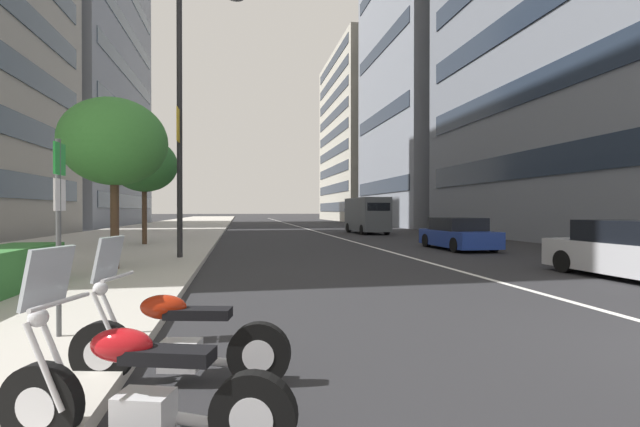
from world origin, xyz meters
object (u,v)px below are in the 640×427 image
(car_approaching_light, at_px, (638,252))
(delivery_van_ahead, at_px, (367,214))
(street_lamp_with_banners, at_px, (188,100))
(street_tree_by_lamp_post, at_px, (114,142))
(car_following_behind, at_px, (458,234))
(parking_sign_by_curb, at_px, (59,213))
(street_tree_near_plaza_corner, at_px, (144,165))
(motorcycle_far_end_row, at_px, (176,341))
(motorcycle_by_sign_pole, at_px, (138,392))

(car_approaching_light, bearing_deg, delivery_van_ahead, -0.49)
(street_lamp_with_banners, bearing_deg, street_tree_by_lamp_post, 148.07)
(car_following_behind, xyz_separation_m, parking_sign_by_curb, (-11.64, 11.74, 1.04))
(car_following_behind, bearing_deg, delivery_van_ahead, 0.76)
(street_lamp_with_banners, relative_size, street_tree_near_plaza_corner, 1.82)
(motorcycle_far_end_row, height_order, street_tree_by_lamp_post, street_tree_by_lamp_post)
(motorcycle_far_end_row, bearing_deg, car_following_behind, -115.51)
(street_lamp_with_banners, relative_size, street_tree_by_lamp_post, 1.97)
(motorcycle_by_sign_pole, xyz_separation_m, car_approaching_light, (5.73, -10.42, 0.26))
(motorcycle_far_end_row, distance_m, street_lamp_with_banners, 11.76)
(parking_sign_by_curb, bearing_deg, motorcycle_far_end_row, -132.19)
(street_lamp_with_banners, bearing_deg, street_tree_near_plaza_corner, 23.40)
(car_following_behind, distance_m, street_tree_by_lamp_post, 14.11)
(street_tree_by_lamp_post, bearing_deg, delivery_van_ahead, -34.63)
(motorcycle_by_sign_pole, relative_size, car_following_behind, 0.52)
(parking_sign_by_curb, bearing_deg, motorcycle_by_sign_pole, -150.34)
(car_approaching_light, height_order, delivery_van_ahead, delivery_van_ahead)
(motorcycle_by_sign_pole, relative_size, delivery_van_ahead, 0.41)
(car_approaching_light, height_order, street_tree_by_lamp_post, street_tree_by_lamp_post)
(street_tree_near_plaza_corner, bearing_deg, car_following_behind, -104.83)
(motorcycle_far_end_row, bearing_deg, parking_sign_by_curb, -29.94)
(motorcycle_by_sign_pole, xyz_separation_m, street_lamp_with_banners, (11.79, 0.96, 5.00))
(parking_sign_by_curb, relative_size, street_tree_near_plaza_corner, 0.50)
(street_lamp_with_banners, bearing_deg, car_approaching_light, -118.05)
(delivery_van_ahead, relative_size, street_tree_near_plaza_corner, 1.05)
(car_following_behind, distance_m, delivery_van_ahead, 13.23)
(motorcycle_by_sign_pole, distance_m, parking_sign_by_curb, 3.30)
(street_lamp_with_banners, bearing_deg, car_following_behind, -77.43)
(car_following_behind, distance_m, street_lamp_with_banners, 12.42)
(motorcycle_far_end_row, xyz_separation_m, car_following_behind, (13.09, -10.14, 0.22))
(motorcycle_by_sign_pole, distance_m, street_tree_near_plaza_corner, 18.64)
(parking_sign_by_curb, height_order, street_tree_near_plaza_corner, street_tree_near_plaza_corner)
(motorcycle_far_end_row, bearing_deg, street_tree_near_plaza_corner, -65.24)
(parking_sign_by_curb, distance_m, street_lamp_with_banners, 9.89)
(motorcycle_by_sign_pole, bearing_deg, motorcycle_far_end_row, -77.53)
(car_approaching_light, relative_size, street_tree_near_plaza_corner, 0.93)
(motorcycle_by_sign_pole, relative_size, street_tree_near_plaza_corner, 0.43)
(car_approaching_light, bearing_deg, street_tree_by_lamp_post, 73.73)
(parking_sign_by_curb, bearing_deg, street_lamp_with_banners, -3.43)
(car_following_behind, xyz_separation_m, delivery_van_ahead, (13.20, 0.18, 0.75))
(car_following_behind, bearing_deg, parking_sign_by_curb, 134.75)
(parking_sign_by_curb, xyz_separation_m, street_tree_by_lamp_post, (6.53, 1.08, 1.86))
(motorcycle_by_sign_pole, height_order, car_approaching_light, car_approaching_light)
(motorcycle_far_end_row, relative_size, street_tree_by_lamp_post, 0.47)
(motorcycle_by_sign_pole, height_order, street_tree_by_lamp_post, street_tree_by_lamp_post)
(motorcycle_far_end_row, relative_size, car_following_behind, 0.53)
(parking_sign_by_curb, height_order, street_tree_by_lamp_post, street_tree_by_lamp_post)
(motorcycle_by_sign_pole, distance_m, motorcycle_far_end_row, 1.20)
(car_approaching_light, bearing_deg, car_following_behind, -0.20)
(motorcycle_far_end_row, relative_size, parking_sign_by_curb, 0.88)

